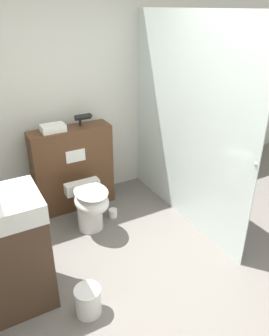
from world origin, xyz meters
TOP-DOWN VIEW (x-y plane):
  - ground_plane at (0.00, 0.00)m, footprint 12.00×12.00m
  - wall_back at (0.00, 2.09)m, footprint 8.00×0.06m
  - partition_panel at (-0.16, 1.83)m, footprint 0.91×0.28m
  - shower_glass at (0.84, 1.07)m, footprint 0.04×1.98m
  - toilet at (-0.18, 1.29)m, footprint 0.38×0.54m
  - sink_vanity at (-1.10, 0.69)m, footprint 0.63×0.51m
  - hair_drier at (0.02, 1.85)m, footprint 0.21×0.07m
  - folded_towel at (-0.34, 1.82)m, footprint 0.25×0.18m
  - spare_toilet_roll at (0.13, 1.38)m, footprint 0.10×0.10m
  - waste_bin at (-0.61, 0.28)m, footprint 0.21×0.21m

SIDE VIEW (x-z plane):
  - ground_plane at x=0.00m, z-range 0.00..0.00m
  - spare_toilet_roll at x=0.13m, z-range 0.00..0.10m
  - waste_bin at x=-0.61m, z-range 0.00..0.24m
  - toilet at x=-0.18m, z-range 0.06..0.57m
  - sink_vanity at x=-1.10m, z-range -0.07..1.05m
  - partition_panel at x=-0.16m, z-range 0.00..0.99m
  - folded_towel at x=-0.34m, z-range 0.99..1.06m
  - hair_drier at x=0.02m, z-range 1.02..1.14m
  - shower_glass at x=0.84m, z-range 0.00..2.18m
  - wall_back at x=0.00m, z-range 0.00..2.50m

